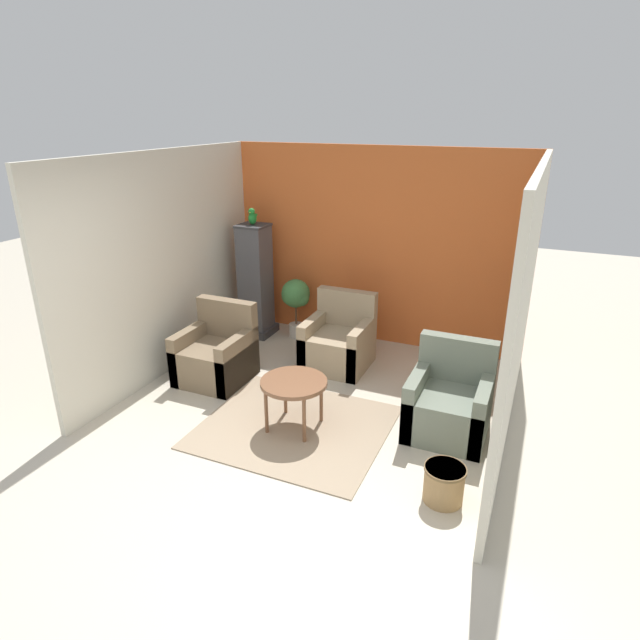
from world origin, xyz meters
name	(u,v)px	position (x,y,z in m)	size (l,w,h in m)	color
ground_plane	(237,490)	(0.00, 0.00, 0.00)	(20.00, 20.00, 0.00)	beige
wall_back_accent	(374,247)	(0.00, 3.51, 1.28)	(3.97, 0.06, 2.56)	orange
wall_left	(166,265)	(-1.95, 1.74, 1.28)	(0.06, 3.48, 2.56)	beige
wall_right	(521,312)	(1.95, 1.74, 1.28)	(0.06, 3.48, 2.56)	beige
area_rug	(295,427)	(0.03, 1.04, 0.01)	(1.80, 1.59, 0.01)	gray
coffee_table	(294,386)	(0.03, 1.04, 0.47)	(0.65, 0.65, 0.52)	brown
armchair_left	(217,355)	(-1.26, 1.63, 0.29)	(0.75, 0.75, 0.90)	#7A664C
armchair_right	(449,404)	(1.43, 1.59, 0.29)	(0.75, 0.75, 0.90)	slate
armchair_middle	(339,343)	(-0.09, 2.53, 0.29)	(0.75, 0.75, 0.90)	#9E896B
birdcage	(255,282)	(-1.52, 3.02, 0.75)	(0.46, 0.46, 1.55)	#353539
parrot	(253,217)	(-1.52, 3.02, 1.65)	(0.10, 0.18, 0.22)	#1E842D
potted_plant	(296,298)	(-0.97, 3.13, 0.57)	(0.43, 0.39, 0.83)	beige
wicker_basket	(444,483)	(1.60, 0.56, 0.17)	(0.34, 0.34, 0.31)	#A37F51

